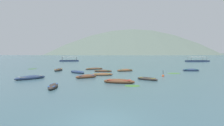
# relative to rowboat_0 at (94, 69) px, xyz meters

# --- Properties ---
(ground_plane) EXTENTS (6000.00, 6000.00, 0.00)m
(ground_plane) POSITION_rel_rowboat_0_xyz_m (4.03, 1466.97, -0.16)
(ground_plane) COLOR #385660
(mountain_1) EXTENTS (911.39, 911.39, 229.82)m
(mountain_1) POSITION_rel_rowboat_0_xyz_m (-665.74, 1810.95, 114.75)
(mountain_1) COLOR #56665B
(mountain_1) RESTS_ON ground
(mountain_2) EXTENTS (1513.11, 1513.11, 534.80)m
(mountain_2) POSITION_rel_rowboat_0_xyz_m (107.92, 1518.87, 267.24)
(mountain_2) COLOR #56665B
(mountain_2) RESTS_ON ground
(mountain_3) EXTENTS (1663.68, 1663.68, 529.21)m
(mountain_3) POSITION_rel_rowboat_0_xyz_m (699.05, 1772.01, 264.45)
(mountain_3) COLOR #4C5B56
(mountain_3) RESTS_ON ground
(rowboat_0) EXTENTS (4.39, 3.19, 0.51)m
(rowboat_0) POSITION_rel_rowboat_0_xyz_m (0.00, 0.00, 0.00)
(rowboat_0) COLOR #4C3323
(rowboat_0) RESTS_ON ground
(rowboat_1) EXTENTS (1.32, 3.15, 0.52)m
(rowboat_1) POSITION_rel_rowboat_0_xyz_m (-1.76, -23.60, 0.00)
(rowboat_1) COLOR #2D2826
(rowboat_1) RESTS_ON ground
(rowboat_2) EXTENTS (3.43, 2.77, 0.65)m
(rowboat_2) POSITION_rel_rowboat_0_xyz_m (0.47, -15.48, 0.04)
(rowboat_2) COLOR brown
(rowboat_2) RESTS_ON ground
(rowboat_3) EXTENTS (3.80, 3.93, 0.67)m
(rowboat_3) POSITION_rel_rowboat_0_xyz_m (-7.26, -16.94, 0.05)
(rowboat_3) COLOR navy
(rowboat_3) RESTS_ON ground
(rowboat_4) EXTENTS (3.77, 2.45, 0.64)m
(rowboat_4) POSITION_rel_rowboat_0_xyz_m (6.96, -4.68, 0.04)
(rowboat_4) COLOR brown
(rowboat_4) RESTS_ON ground
(rowboat_5) EXTENTS (3.84, 3.90, 0.60)m
(rowboat_5) POSITION_rel_rowboat_0_xyz_m (-2.30, -8.36, 0.03)
(rowboat_5) COLOR navy
(rowboat_5) RESTS_ON ground
(rowboat_6) EXTENTS (3.52, 1.44, 0.64)m
(rowboat_6) POSITION_rel_rowboat_0_xyz_m (21.06, -3.85, 0.04)
(rowboat_6) COLOR navy
(rowboat_6) RESTS_ON ground
(rowboat_7) EXTENTS (3.03, 2.81, 0.49)m
(rowboat_7) POSITION_rel_rowboat_0_xyz_m (9.25, -17.53, -0.01)
(rowboat_7) COLOR #2D2826
(rowboat_7) RESTS_ON ground
(rowboat_8) EXTENTS (3.62, 1.50, 0.53)m
(rowboat_8) POSITION_rel_rowboat_0_xyz_m (2.68, -12.19, 0.01)
(rowboat_8) COLOR brown
(rowboat_8) RESTS_ON ground
(rowboat_9) EXTENTS (4.13, 2.15, 0.64)m
(rowboat_9) POSITION_rel_rowboat_0_xyz_m (5.26, -20.22, 0.04)
(rowboat_9) COLOR brown
(rowboat_9) RESTS_ON ground
(rowboat_11) EXTENTS (1.25, 4.06, 0.64)m
(rowboat_11) POSITION_rel_rowboat_0_xyz_m (-7.35, -3.65, 0.04)
(rowboat_11) COLOR #2D2826
(rowboat_11) RESTS_ON ground
(rowboat_12) EXTENTS (3.78, 1.50, 0.54)m
(rowboat_12) POSITION_rel_rowboat_0_xyz_m (2.42, -5.79, 0.01)
(rowboat_12) COLOR #4C3323
(rowboat_12) RESTS_ON ground
(ferry_0) EXTENTS (9.88, 5.58, 2.54)m
(ferry_0) POSITION_rel_rowboat_0_xyz_m (-18.04, 48.90, 0.29)
(ferry_0) COLOR navy
(ferry_0) RESTS_ON ground
(ferry_1) EXTENTS (11.04, 5.61, 2.54)m
(ferry_1) POSITION_rel_rowboat_0_xyz_m (44.98, 45.21, 0.29)
(ferry_1) COLOR navy
(ferry_1) RESTS_ON ground
(mooring_buoy) EXTENTS (0.39, 0.39, 1.07)m
(mooring_buoy) POSITION_rel_rowboat_0_xyz_m (12.49, -13.51, -0.06)
(mooring_buoy) COLOR #DB4C1E
(mooring_buoy) RESTS_ON ground
(weed_patch_0) EXTENTS (1.94, 3.07, 0.14)m
(weed_patch_0) POSITION_rel_rowboat_0_xyz_m (-15.24, 1.24, -0.16)
(weed_patch_0) COLOR #2D5628
(weed_patch_0) RESTS_ON ground
(weed_patch_1) EXTENTS (3.17, 2.66, 0.14)m
(weed_patch_1) POSITION_rel_rowboat_0_xyz_m (15.78, -8.80, -0.16)
(weed_patch_1) COLOR #38662D
(weed_patch_1) RESTS_ON ground
(weed_patch_2) EXTENTS (1.78, 1.41, 0.14)m
(weed_patch_2) POSITION_rel_rowboat_0_xyz_m (6.68, -22.24, -0.16)
(weed_patch_2) COLOR #38662D
(weed_patch_2) RESTS_ON ground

